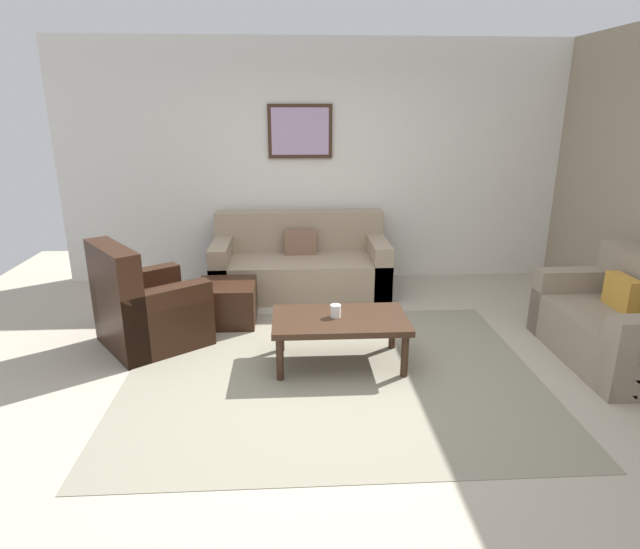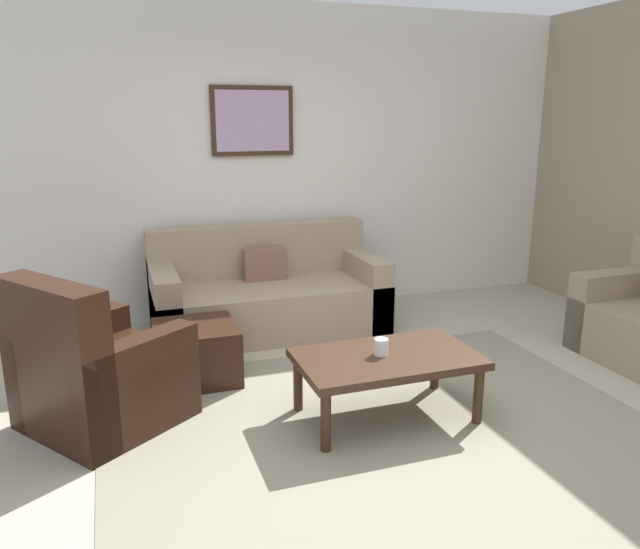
% 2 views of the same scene
% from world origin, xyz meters
% --- Properties ---
extents(ground_plane, '(8.00, 8.00, 0.00)m').
position_xyz_m(ground_plane, '(0.00, 0.00, 0.00)').
color(ground_plane, '#B2A893').
extents(rear_partition, '(6.00, 0.12, 2.80)m').
position_xyz_m(rear_partition, '(0.00, 2.60, 1.40)').
color(rear_partition, silver).
rests_on(rear_partition, ground_plane).
extents(area_rug, '(3.25, 2.63, 0.01)m').
position_xyz_m(area_rug, '(0.00, 0.00, 0.00)').
color(area_rug, gray).
rests_on(area_rug, ground_plane).
extents(couch_main, '(1.96, 0.94, 0.88)m').
position_xyz_m(couch_main, '(-0.20, 2.08, 0.30)').
color(couch_main, gray).
rests_on(couch_main, ground_plane).
extents(armchair_leather, '(1.12, 1.12, 0.95)m').
position_xyz_m(armchair_leather, '(-1.62, 0.65, 0.31)').
color(armchair_leather, black).
rests_on(armchair_leather, ground_plane).
extents(ottoman, '(0.56, 0.56, 0.40)m').
position_xyz_m(ottoman, '(-0.95, 1.14, 0.20)').
color(ottoman, black).
rests_on(ottoman, ground_plane).
extents(coffee_table, '(1.10, 0.64, 0.41)m').
position_xyz_m(coffee_table, '(0.08, 0.19, 0.36)').
color(coffee_table, '#382316').
rests_on(coffee_table, ground_plane).
extents(cup, '(0.09, 0.09, 0.10)m').
position_xyz_m(cup, '(0.05, 0.20, 0.46)').
color(cup, white).
rests_on(cup, coffee_table).
extents(framed_artwork, '(0.74, 0.04, 0.61)m').
position_xyz_m(framed_artwork, '(-0.18, 2.51, 1.78)').
color(framed_artwork, '#382316').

